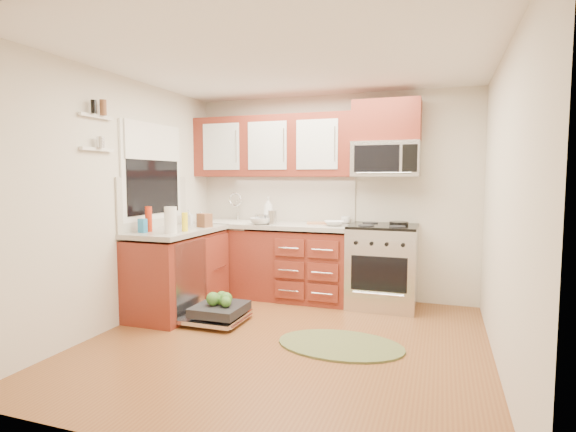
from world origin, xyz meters
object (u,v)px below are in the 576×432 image
at_px(upper_cabinets, 272,147).
at_px(sink, 230,231).
at_px(cup, 346,220).
at_px(cutting_board, 318,223).
at_px(dishwasher, 216,313).
at_px(stock_pot, 262,219).
at_px(paper_towel_roll, 171,220).
at_px(bowl_b, 261,221).
at_px(microwave, 386,159).
at_px(rug, 340,345).
at_px(bowl_a, 334,223).
at_px(range, 382,266).
at_px(skillet, 399,223).

relative_size(upper_cabinets, sink, 3.31).
bearing_deg(cup, upper_cabinets, -175.36).
bearing_deg(cutting_board, dishwasher, -120.48).
relative_size(dishwasher, cutting_board, 2.66).
xyz_separation_m(stock_pot, paper_towel_roll, (-0.50, -1.21, 0.08)).
distance_m(cutting_board, bowl_b, 0.70).
bearing_deg(sink, dishwasher, -70.80).
xyz_separation_m(microwave, stock_pot, (-1.46, -0.19, -0.72)).
bearing_deg(microwave, dishwasher, -140.93).
xyz_separation_m(rug, bowl_b, (-1.24, 1.18, 0.95)).
xyz_separation_m(rug, cup, (-0.29, 1.58, 0.96)).
height_order(rug, bowl_b, bowl_b).
xyz_separation_m(bowl_a, bowl_b, (-0.87, -0.14, 0.01)).
distance_m(range, cup, 0.72).
xyz_separation_m(cutting_board, paper_towel_roll, (-1.16, -1.40, 0.13)).
bearing_deg(dishwasher, skillet, 34.28).
relative_size(dishwasher, cup, 5.91).
distance_m(dishwasher, bowl_a, 1.69).
xyz_separation_m(rug, cutting_board, (-0.61, 1.48, 0.92)).
relative_size(rug, bowl_a, 4.86).
height_order(microwave, paper_towel_roll, microwave).
distance_m(paper_towel_roll, bowl_b, 1.22).
xyz_separation_m(microwave, sink, (-1.93, -0.13, -0.90)).
xyz_separation_m(range, skillet, (0.17, 0.04, 0.49)).
relative_size(sink, cutting_board, 2.35).
xyz_separation_m(rug, skillet, (0.36, 1.39, 0.96)).
bearing_deg(paper_towel_roll, bowl_b, 64.34).
relative_size(microwave, sink, 1.23).
distance_m(cutting_board, cup, 0.34).
distance_m(microwave, bowl_a, 0.95).
relative_size(skillet, stock_pot, 1.14).
xyz_separation_m(upper_cabinets, bowl_b, (-0.03, -0.32, -0.91)).
bearing_deg(upper_cabinets, bowl_a, -12.43).
height_order(microwave, cutting_board, microwave).
height_order(dishwasher, rug, dishwasher).
relative_size(skillet, bowl_a, 0.91).
bearing_deg(upper_cabinets, cup, 4.64).
xyz_separation_m(rug, stock_pot, (-1.27, 1.29, 0.97)).
bearing_deg(dishwasher, microwave, 39.07).
xyz_separation_m(microwave, cutting_board, (-0.80, 0.00, -0.77)).
xyz_separation_m(skillet, cutting_board, (-0.97, 0.08, -0.04)).
xyz_separation_m(skillet, cup, (-0.65, 0.18, 0.00)).
bearing_deg(range, dishwasher, -143.73).
bearing_deg(rug, bowl_a, 105.73).
bearing_deg(sink, upper_cabinets, 16.45).
relative_size(stock_pot, paper_towel_roll, 0.68).
bearing_deg(cutting_board, microwave, 0.00).
bearing_deg(range, skillet, 11.72).
distance_m(microwave, rug, 2.25).
bearing_deg(range, stock_pot, -177.40).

